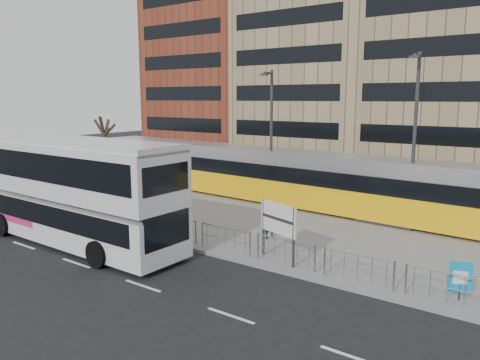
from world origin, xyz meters
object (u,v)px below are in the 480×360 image
Objects in this scene: tram at (257,173)px; pedestrian at (270,221)px; lamp_post_east at (414,135)px; traffic_light_west at (77,177)px; ad_panel at (461,278)px; bare_tree at (103,115)px; station_sign at (278,221)px; double_decker_bus at (72,187)px; lamp_post_west at (271,133)px.

pedestrian is at bearing -48.79° from tram.
lamp_post_east reaches higher than tram.
traffic_light_west reaches higher than pedestrian.
ad_panel is 9.01m from pedestrian.
station_sign is at bearing -17.72° from bare_tree.
pedestrian is 8.43m from lamp_post_east.
double_decker_bus is 12.78m from tram.
ad_panel is 0.43× the size of traffic_light_west.
traffic_light_west is 0.38× the size of lamp_post_west.
lamp_post_west is (8.30, 8.03, 2.50)m from traffic_light_west.
traffic_light_west is at bearing -155.57° from lamp_post_east.
lamp_post_west is at bearing 74.23° from double_decker_bus.
pedestrian is 0.21× the size of lamp_post_west.
tram reaches higher than pedestrian.
traffic_light_west is at bearing -163.97° from station_sign.
double_decker_bus is 9.30m from pedestrian.
lamp_post_east is (2.83, 8.20, 3.10)m from station_sign.
ad_panel is 26.09m from bare_tree.
lamp_post_west is 1.10× the size of bare_tree.
lamp_post_west is (-5.80, 8.55, 2.82)m from station_sign.
lamp_post_west is at bearing 123.96° from ad_panel.
station_sign is 1.39× the size of pedestrian.
double_decker_bus is 13.08m from bare_tree.
lamp_post_west reaches higher than double_decker_bus.
station_sign is at bearing -117.55° from pedestrian.
lamp_post_west reaches higher than traffic_light_west.
pedestrian is at bearing 143.24° from ad_panel.
ad_panel is (6.82, 0.25, -0.88)m from station_sign.
lamp_post_east is at bearing -15.34° from pedestrian.
bare_tree reaches higher than tram.
traffic_light_west is at bearing 143.73° from double_decker_bus.
bare_tree is at bearing -167.70° from lamp_post_west.
lamp_post_east reaches higher than traffic_light_west.
station_sign is at bearing -48.67° from tram.
bare_tree is at bearing 135.67° from double_decker_bus.
double_decker_bus reaches higher than ad_panel.
bare_tree is (-16.33, 3.40, 4.52)m from pedestrian.
lamp_post_west is 0.94× the size of lamp_post_east.
tram is 9.19× the size of traffic_light_west.
lamp_post_west reaches higher than bare_tree.
pedestrian is at bearing 37.90° from double_decker_bus.
traffic_light_west reaches higher than station_sign.
tram is 21.40× the size of ad_panel.
traffic_light_west is at bearing 123.13° from pedestrian.
station_sign reaches higher than pedestrian.
traffic_light_west reaches higher than ad_panel.
lamp_post_east is (10.24, -1.29, 3.08)m from tram.
pedestrian is (-1.92, 2.44, -0.79)m from station_sign.
traffic_light_west is at bearing 156.56° from ad_panel.
tram is 16.98m from ad_panel.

